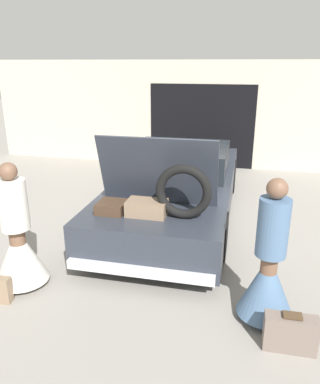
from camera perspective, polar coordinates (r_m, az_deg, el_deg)
name	(u,v)px	position (r m, az deg, el deg)	size (l,w,h in m)	color
ground_plane	(176,214)	(7.12, 2.51, -3.44)	(40.00, 40.00, 0.00)	gray
garage_wall_back	(202,115)	(10.30, 6.45, 11.56)	(12.00, 0.14, 2.80)	beige
car	(177,186)	(6.92, 2.60, 0.99)	(2.03, 5.15, 1.79)	#2D333D
person_left	(18,244)	(5.06, -20.80, -7.44)	(0.68, 0.68, 1.63)	brown
person_right	(268,272)	(4.29, 16.15, -11.69)	(0.62, 0.62, 1.65)	brown
suitcase_beside_right_person	(290,333)	(4.17, 19.23, -19.62)	(0.52, 0.18, 0.42)	#75665B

